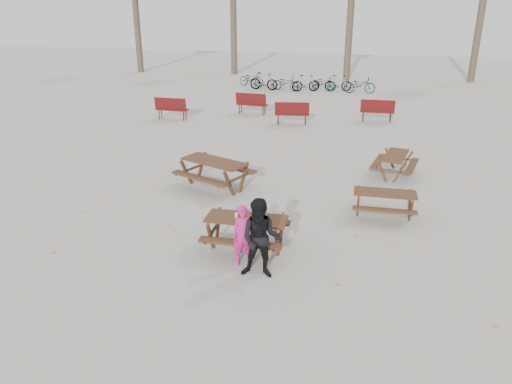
% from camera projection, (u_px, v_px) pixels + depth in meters
% --- Properties ---
extents(ground, '(80.00, 80.00, 0.00)m').
position_uv_depth(ground, '(247.00, 249.00, 11.34)').
color(ground, gray).
rests_on(ground, ground).
extents(main_picnic_table, '(1.80, 1.45, 0.78)m').
position_uv_depth(main_picnic_table, '(246.00, 225.00, 11.13)').
color(main_picnic_table, '#331D12').
rests_on(main_picnic_table, ground).
extents(food_tray, '(0.18, 0.11, 0.03)m').
position_uv_depth(food_tray, '(244.00, 219.00, 10.96)').
color(food_tray, white).
rests_on(food_tray, main_picnic_table).
extents(bread_roll, '(0.14, 0.06, 0.05)m').
position_uv_depth(bread_roll, '(244.00, 217.00, 10.94)').
color(bread_roll, tan).
rests_on(bread_roll, food_tray).
extents(soda_bottle, '(0.07, 0.07, 0.17)m').
position_uv_depth(soda_bottle, '(236.00, 217.00, 10.93)').
color(soda_bottle, silver).
rests_on(soda_bottle, main_picnic_table).
extents(child, '(0.57, 0.47, 1.34)m').
position_uv_depth(child, '(244.00, 236.00, 10.47)').
color(child, '#C61873').
rests_on(child, ground).
extents(adult, '(0.85, 0.67, 1.69)m').
position_uv_depth(adult, '(261.00, 239.00, 9.95)').
color(adult, black).
rests_on(adult, ground).
extents(picnic_table_east, '(1.58, 1.28, 0.68)m').
position_uv_depth(picnic_table_east, '(384.00, 204.00, 12.87)').
color(picnic_table_east, '#331D12').
rests_on(picnic_table_east, ground).
extents(picnic_table_north, '(2.45, 2.26, 0.85)m').
position_uv_depth(picnic_table_north, '(215.00, 174.00, 14.74)').
color(picnic_table_north, '#331D12').
rests_on(picnic_table_north, ground).
extents(picnic_table_far, '(1.59, 1.83, 0.69)m').
position_uv_depth(picnic_table_far, '(395.00, 165.00, 15.78)').
color(picnic_table_far, '#331D12').
rests_on(picnic_table_far, ground).
extents(park_bench_row, '(10.74, 2.46, 1.03)m').
position_uv_depth(park_bench_row, '(272.00, 109.00, 22.74)').
color(park_bench_row, '#5B1213').
rests_on(park_bench_row, ground).
extents(bicycle_row, '(8.46, 2.08, 1.02)m').
position_uv_depth(bicycle_row, '(303.00, 82.00, 29.69)').
color(bicycle_row, black).
rests_on(bicycle_row, ground).
extents(fallen_leaves, '(11.00, 11.00, 0.01)m').
position_uv_depth(fallen_leaves, '(286.00, 208.00, 13.51)').
color(fallen_leaves, orange).
rests_on(fallen_leaves, ground).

